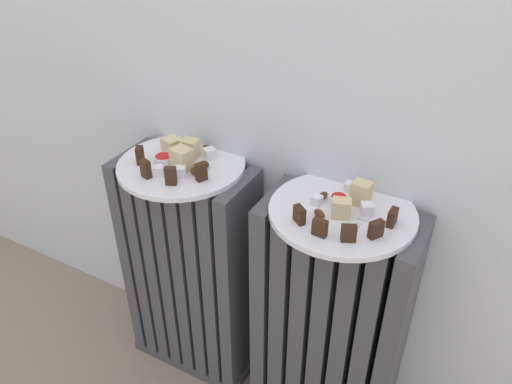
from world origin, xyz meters
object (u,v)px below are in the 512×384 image
Objects in this scene: radiator_left at (192,272)px; plate_left at (181,165)px; jam_bowl_right at (339,200)px; radiator_right at (329,326)px; jam_bowl_left at (164,159)px; plate_right at (342,212)px; fork at (358,224)px.

plate_left is (0.00, 0.00, 0.34)m from radiator_left.
jam_bowl_right is (0.39, 0.01, 0.02)m from plate_left.
jam_bowl_right reaches higher than radiator_right.
jam_bowl_left is at bearing -146.24° from plate_left.
jam_bowl_right is at bearing 148.35° from plate_right.
radiator_left is 2.17× the size of plate_right.
plate_left is at bearing -178.83° from jam_bowl_right.
jam_bowl_right is (-0.01, 0.01, 0.02)m from plate_right.
fork reaches higher than plate_left.
plate_right is (0.00, 0.00, 0.34)m from radiator_right.
jam_bowl_right reaches higher than plate_left.
plate_left is 3.27× the size of fork.
jam_bowl_right is 0.41× the size of fork.
radiator_right is 0.57m from jam_bowl_left.
plate_right is (0.40, 0.00, 0.34)m from radiator_left.
radiator_right is 7.09× the size of fork.
plate_right is at bearing 0.00° from radiator_right.
plate_left and plate_right have the same top height.
jam_bowl_right reaches higher than radiator_left.
radiator_left is 14.43× the size of jam_bowl_left.
fork is (0.06, -0.04, -0.01)m from jam_bowl_right.
plate_right is at bearing 142.90° from fork.
jam_bowl_right is at bearing 144.04° from fork.
plate_right is at bearing 0.00° from radiator_left.
radiator_right is 2.17× the size of plate_right.
radiator_right is 0.36m from jam_bowl_right.
plate_left is at bearing 180.00° from plate_right.
plate_left is 7.98× the size of jam_bowl_right.
jam_bowl_left is at bearing -146.24° from radiator_left.
jam_bowl_left reaches higher than fork.
radiator_left is 17.32× the size of jam_bowl_right.
plate_left reaches higher than radiator_right.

